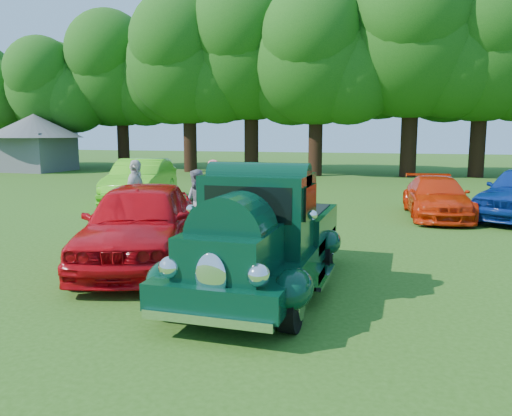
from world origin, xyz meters
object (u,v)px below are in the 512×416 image
(back_car_black, at_px, (245,192))
(back_car_orange, at_px, (437,197))
(back_car_lime, at_px, (141,181))
(hero_pickup, at_px, (263,239))
(spectator_pink, at_px, (216,198))
(gazebo, at_px, (35,136))
(red_convertible, at_px, (141,223))
(spectator_white, at_px, (136,195))
(spectator_grey, at_px, (197,203))

(back_car_black, xyz_separation_m, back_car_orange, (6.16, 0.39, -0.01))
(back_car_lime, distance_m, back_car_black, 4.36)
(hero_pickup, xyz_separation_m, back_car_black, (-2.98, 8.15, -0.21))
(spectator_pink, distance_m, gazebo, 26.08)
(back_car_black, distance_m, gazebo, 23.18)
(red_convertible, distance_m, spectator_white, 3.64)
(back_car_orange, bearing_deg, spectator_pink, -147.06)
(spectator_white, bearing_deg, spectator_grey, -107.59)
(red_convertible, bearing_deg, gazebo, 115.39)
(red_convertible, height_order, gazebo, gazebo)
(hero_pickup, distance_m, spectator_pink, 4.68)
(back_car_orange, relative_size, gazebo, 0.67)
(back_car_black, xyz_separation_m, spectator_white, (-1.71, -4.21, 0.31))
(spectator_white, relative_size, gazebo, 0.30)
(back_car_orange, relative_size, spectator_pink, 2.23)
(hero_pickup, relative_size, back_car_orange, 1.16)
(back_car_lime, bearing_deg, red_convertible, -75.11)
(back_car_lime, distance_m, back_car_orange, 10.48)
(spectator_pink, bearing_deg, spectator_grey, 179.58)
(spectator_grey, bearing_deg, back_car_orange, 83.46)
(red_convertible, relative_size, spectator_white, 2.56)
(spectator_grey, relative_size, gazebo, 0.27)
(spectator_grey, bearing_deg, red_convertible, -45.35)
(back_car_orange, xyz_separation_m, gazebo, (-25.49, 12.26, 1.77))
(back_car_black, bearing_deg, hero_pickup, -62.40)
(red_convertible, distance_m, back_car_orange, 9.73)
(back_car_black, xyz_separation_m, gazebo, (-19.33, 12.66, 1.76))
(hero_pickup, relative_size, spectator_white, 2.63)
(spectator_pink, bearing_deg, red_convertible, -138.44)
(back_car_black, height_order, back_car_orange, back_car_black)
(back_car_black, distance_m, spectator_white, 4.55)
(spectator_pink, height_order, spectator_white, spectator_pink)
(back_car_orange, bearing_deg, spectator_white, -155.78)
(back_car_black, distance_m, spectator_pink, 4.19)
(hero_pickup, bearing_deg, spectator_grey, 127.24)
(back_car_lime, xyz_separation_m, back_car_orange, (10.48, -0.23, -0.19))
(gazebo, bearing_deg, spectator_pink, -40.18)
(spectator_pink, bearing_deg, back_car_orange, -2.98)
(red_convertible, xyz_separation_m, gazebo, (-19.54, 19.96, 1.57))
(hero_pickup, distance_m, gazebo, 30.55)
(back_car_orange, height_order, gazebo, gazebo)
(gazebo, bearing_deg, red_convertible, -45.61)
(spectator_white, bearing_deg, hero_pickup, -139.52)
(back_car_orange, height_order, spectator_grey, spectator_grey)
(back_car_black, bearing_deg, spectator_pink, -74.76)
(back_car_orange, bearing_deg, spectator_grey, -146.89)
(red_convertible, bearing_deg, back_car_lime, 100.71)
(spectator_pink, relative_size, spectator_white, 1.01)
(hero_pickup, xyz_separation_m, spectator_white, (-4.69, 3.94, 0.10))
(back_car_lime, xyz_separation_m, gazebo, (-15.02, 12.04, 1.58))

